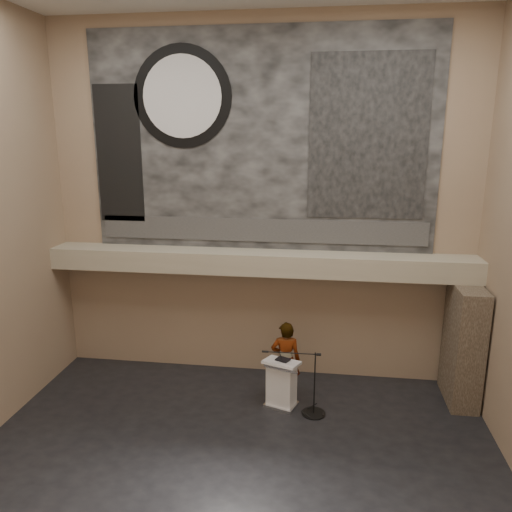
# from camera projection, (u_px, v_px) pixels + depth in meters

# --- Properties ---
(floor) EXTENTS (10.00, 10.00, 0.00)m
(floor) POSITION_uv_depth(u_px,v_px,m) (232.00, 471.00, 8.97)
(floor) COLOR black
(floor) RESTS_ON ground
(wall_back) EXTENTS (10.00, 0.02, 8.50)m
(wall_back) POSITION_uv_depth(u_px,v_px,m) (261.00, 205.00, 11.77)
(wall_back) COLOR #886E56
(wall_back) RESTS_ON floor
(wall_front) EXTENTS (10.00, 0.02, 8.50)m
(wall_front) POSITION_uv_depth(u_px,v_px,m) (136.00, 344.00, 4.09)
(wall_front) COLOR #886E56
(wall_front) RESTS_ON floor
(soffit) EXTENTS (10.00, 0.80, 0.50)m
(soffit) POSITION_uv_depth(u_px,v_px,m) (258.00, 262.00, 11.71)
(soffit) COLOR gray
(soffit) RESTS_ON wall_back
(sprinkler_left) EXTENTS (0.04, 0.04, 0.06)m
(sprinkler_left) POSITION_uv_depth(u_px,v_px,m) (192.00, 272.00, 11.94)
(sprinkler_left) COLOR #B2893D
(sprinkler_left) RESTS_ON soffit
(sprinkler_right) EXTENTS (0.04, 0.04, 0.06)m
(sprinkler_right) POSITION_uv_depth(u_px,v_px,m) (340.00, 277.00, 11.48)
(sprinkler_right) COLOR #B2893D
(sprinkler_right) RESTS_ON soffit
(banner) EXTENTS (8.00, 0.05, 5.00)m
(banner) POSITION_uv_depth(u_px,v_px,m) (261.00, 142.00, 11.39)
(banner) COLOR black
(banner) RESTS_ON wall_back
(banner_text_strip) EXTENTS (7.76, 0.02, 0.55)m
(banner_text_strip) POSITION_uv_depth(u_px,v_px,m) (260.00, 230.00, 11.85)
(banner_text_strip) COLOR #313131
(banner_text_strip) RESTS_ON banner
(banner_clock_rim) EXTENTS (2.30, 0.02, 2.30)m
(banner_clock_rim) POSITION_uv_depth(u_px,v_px,m) (182.00, 97.00, 11.35)
(banner_clock_rim) COLOR black
(banner_clock_rim) RESTS_ON banner
(banner_clock_face) EXTENTS (1.84, 0.02, 1.84)m
(banner_clock_face) POSITION_uv_depth(u_px,v_px,m) (182.00, 97.00, 11.33)
(banner_clock_face) COLOR silver
(banner_clock_face) RESTS_ON banner
(banner_building_print) EXTENTS (2.60, 0.02, 3.60)m
(banner_building_print) POSITION_uv_depth(u_px,v_px,m) (368.00, 138.00, 11.01)
(banner_building_print) COLOR black
(banner_building_print) RESTS_ON banner
(banner_brick_print) EXTENTS (1.10, 0.02, 3.20)m
(banner_brick_print) POSITION_uv_depth(u_px,v_px,m) (119.00, 154.00, 11.88)
(banner_brick_print) COLOR black
(banner_brick_print) RESTS_ON banner
(stone_pier) EXTENTS (0.60, 1.40, 2.70)m
(stone_pier) POSITION_uv_depth(u_px,v_px,m) (463.00, 344.00, 11.05)
(stone_pier) COLOR #3D3125
(stone_pier) RESTS_ON floor
(lectern) EXTENTS (0.87, 0.74, 1.14)m
(lectern) POSITION_uv_depth(u_px,v_px,m) (281.00, 384.00, 10.95)
(lectern) COLOR silver
(lectern) RESTS_ON floor
(binder) EXTENTS (0.35, 0.32, 0.04)m
(binder) POSITION_uv_depth(u_px,v_px,m) (283.00, 360.00, 10.83)
(binder) COLOR black
(binder) RESTS_ON lectern
(papers) EXTENTS (0.32, 0.38, 0.00)m
(papers) POSITION_uv_depth(u_px,v_px,m) (278.00, 361.00, 10.78)
(papers) COLOR silver
(papers) RESTS_ON lectern
(speaker_person) EXTENTS (0.69, 0.48, 1.83)m
(speaker_person) POSITION_uv_depth(u_px,v_px,m) (286.00, 360.00, 11.26)
(speaker_person) COLOR silver
(speaker_person) RESTS_ON floor
(mic_stand) EXTENTS (1.38, 0.52, 1.44)m
(mic_stand) POSITION_uv_depth(u_px,v_px,m) (312.00, 405.00, 10.74)
(mic_stand) COLOR black
(mic_stand) RESTS_ON floor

